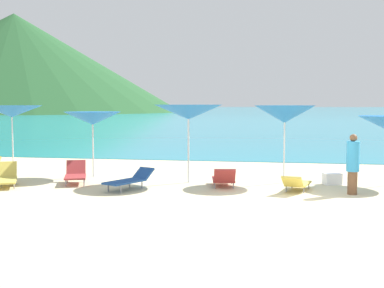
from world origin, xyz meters
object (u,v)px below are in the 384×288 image
Objects in this scene: umbrella_1 at (12,111)px; lounge_chair_5 at (224,178)px; lounge_chair_4 at (130,180)px; lounge_chair_0 at (5,177)px; cooler_box at (332,179)px; umbrella_4 at (285,114)px; beachgoer_1 at (353,163)px; umbrella_3 at (188,112)px; lounge_chair_2 at (76,174)px; umbrella_2 at (93,118)px; lounge_chair_7 at (296,183)px.

umbrella_1 is 7.80m from lounge_chair_5.
lounge_chair_5 is (2.58, 0.86, -0.03)m from lounge_chair_4.
umbrella_1 is 3.18m from lounge_chair_0.
lounge_chair_5 is 3.33m from cooler_box.
umbrella_1 is 9.17m from umbrella_4.
umbrella_4 reaches higher than umbrella_1.
umbrella_1 reaches higher than beachgoer_1.
lounge_chair_2 is (-3.36, -0.78, -1.88)m from umbrella_3.
umbrella_2 is 3.35m from lounge_chair_4.
lounge_chair_2 is 0.88× the size of lounge_chair_4.
lounge_chair_4 is 1.04× the size of beachgoer_1.
umbrella_2 is 7.88m from cooler_box.
umbrella_2 is 6.24m from umbrella_4.
umbrella_4 is 8.56m from lounge_chair_0.
umbrella_1 reaches higher than lounge_chair_5.
beachgoer_1 is 3.24× the size of cooler_box.
umbrella_3 is 5.02m from beachgoer_1.
umbrella_4 is 6.63m from lounge_chair_2.
lounge_chair_5 is 3.61m from beachgoer_1.
umbrella_2 is 1.40× the size of lounge_chair_7.
umbrella_3 is at bearing -10.99° from umbrella_2.
umbrella_1 is 1.00× the size of umbrella_4.
lounge_chair_0 is 1.04× the size of beachgoer_1.
lounge_chair_2 is 6.59m from lounge_chair_7.
umbrella_1 is at bearing 178.94° from umbrella_2.
lounge_chair_5 is at bearing 4.03° from lounge_chair_7.
umbrella_1 is 6.31m from umbrella_3.
beachgoer_1 is at bearing 161.66° from lounge_chair_5.
umbrella_2 reaches higher than beachgoer_1.
umbrella_3 reaches higher than umbrella_2.
lounge_chair_2 is (-6.25, -1.24, -1.81)m from umbrella_4.
umbrella_3 is 1.48× the size of beachgoer_1.
beachgoer_1 is at bearing -24.97° from lounge_chair_0.
umbrella_4 is (2.89, 0.46, -0.06)m from umbrella_3.
lounge_chair_5 is (4.52, 0.12, -0.04)m from lounge_chair_2.
umbrella_3 reaches higher than lounge_chair_0.
lounge_chair_5 is (1.17, -0.66, -1.92)m from umbrella_3.
lounge_chair_2 is at bearing -3.53° from lounge_chair_0.
lounge_chair_5 reaches higher than lounge_chair_7.
umbrella_3 is 1.54× the size of lounge_chair_5.
lounge_chair_4 is at bearing -155.28° from umbrella_4.
umbrella_1 is 11.21m from beachgoer_1.
umbrella_1 is 9.85m from lounge_chair_7.
lounge_chair_4 is at bearing -24.63° from umbrella_1.
lounge_chair_5 is (6.37, 0.94, -0.00)m from lounge_chair_0.
cooler_box is at bearing -15.46° from lounge_chair_0.
umbrella_2 is 4.33× the size of cooler_box.
beachgoer_1 is at bearing -42.76° from umbrella_4.
lounge_chair_5 is 0.96× the size of beachgoer_1.
lounge_chair_7 is at bearing -10.21° from umbrella_1.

